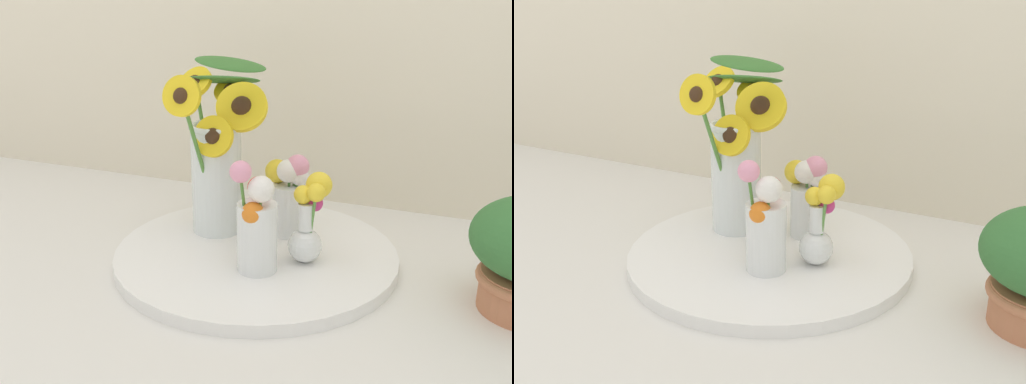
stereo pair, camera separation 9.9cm
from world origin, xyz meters
TOP-DOWN VIEW (x-y plane):
  - ground_plane at (0.00, 0.00)m, footprint 6.00×6.00m
  - serving_tray at (-0.03, 0.09)m, footprint 0.48×0.48m
  - mason_jar_sunflowers at (-0.13, 0.14)m, footprint 0.20×0.21m
  - vase_small_center at (-0.00, 0.02)m, footprint 0.07×0.10m
  - vase_bulb_right at (0.07, 0.08)m, footprint 0.06×0.08m
  - vase_small_back at (-0.00, 0.17)m, footprint 0.08×0.06m

SIDE VIEW (x-z plane):
  - ground_plane at x=0.00m, z-range 0.00..0.00m
  - serving_tray at x=-0.03m, z-range 0.00..0.02m
  - vase_bulb_right at x=0.07m, z-range 0.02..0.17m
  - vase_small_back at x=0.00m, z-range 0.03..0.18m
  - vase_small_center at x=0.00m, z-range 0.01..0.19m
  - mason_jar_sunflowers at x=-0.13m, z-range -0.01..0.33m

